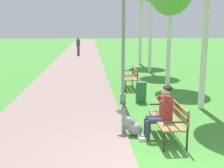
{
  "coord_description": "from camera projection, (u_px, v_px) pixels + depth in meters",
  "views": [
    {
      "loc": [
        -1.14,
        -4.66,
        2.53
      ],
      "look_at": [
        -0.52,
        3.44,
        0.9
      ],
      "focal_mm": 45.89,
      "sensor_mm": 36.0,
      "label": 1
    }
  ],
  "objects": [
    {
      "name": "lamp_post_near",
      "position": [
        123.0,
        44.0,
        9.31
      ],
      "size": [
        0.24,
        0.24,
        3.83
      ],
      "color": "gray",
      "rests_on": "ground"
    },
    {
      "name": "person_seated_on_near_bench",
      "position": [
        161.0,
        110.0,
        6.45
      ],
      "size": [
        0.74,
        0.49,
        1.25
      ],
      "color": "#33384C",
      "rests_on": "ground"
    },
    {
      "name": "dog_grey",
      "position": [
        131.0,
        125.0,
        6.76
      ],
      "size": [
        0.78,
        0.47,
        0.71
      ],
      "color": "gray",
      "rests_on": "ground"
    },
    {
      "name": "pedestrian_distant",
      "position": [
        78.0,
        46.0,
        25.27
      ],
      "size": [
        0.32,
        0.22,
        1.65
      ],
      "color": "#383842",
      "rests_on": "ground"
    },
    {
      "name": "park_bench_mid",
      "position": [
        131.0,
        76.0,
        11.94
      ],
      "size": [
        0.55,
        1.5,
        0.85
      ],
      "color": "olive",
      "rests_on": "ground"
    },
    {
      "name": "paved_path",
      "position": [
        81.0,
        53.0,
        28.44
      ],
      "size": [
        3.51,
        60.0,
        0.04
      ],
      "primitive_type": "cube",
      "color": "gray",
      "rests_on": "ground"
    },
    {
      "name": "park_bench_near",
      "position": [
        170.0,
        117.0,
        6.49
      ],
      "size": [
        0.55,
        1.5,
        0.85
      ],
      "color": "olive",
      "rests_on": "ground"
    },
    {
      "name": "litter_bin",
      "position": [
        141.0,
        92.0,
        9.72
      ],
      "size": [
        0.36,
        0.36,
        0.7
      ],
      "primitive_type": "cylinder",
      "color": "#2D6638",
      "rests_on": "ground"
    }
  ]
}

